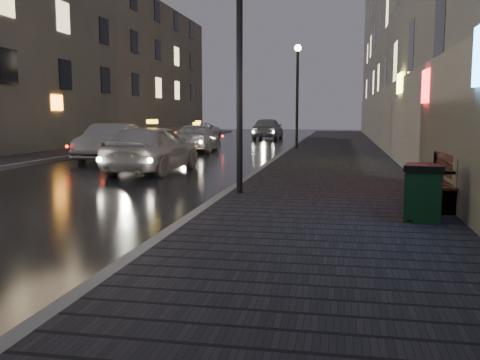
% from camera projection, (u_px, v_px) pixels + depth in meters
% --- Properties ---
extents(ground, '(120.00, 120.00, 0.00)m').
position_uv_depth(ground, '(5.00, 270.00, 6.67)').
color(ground, black).
rests_on(ground, ground).
extents(sidewalk, '(4.60, 58.00, 0.15)m').
position_uv_depth(sidewalk, '(336.00, 151.00, 26.43)').
color(sidewalk, black).
rests_on(sidewalk, ground).
extents(curb, '(0.20, 58.00, 0.15)m').
position_uv_depth(curb, '(288.00, 151.00, 26.87)').
color(curb, slate).
rests_on(curb, ground).
extents(sidewalk_far, '(2.40, 58.00, 0.15)m').
position_uv_depth(sidewalk_far, '(99.00, 148.00, 28.74)').
color(sidewalk_far, black).
rests_on(sidewalk_far, ground).
extents(curb_far, '(0.20, 58.00, 0.15)m').
position_uv_depth(curb_far, '(122.00, 149.00, 28.50)').
color(curb_far, slate).
rests_on(curb_far, ground).
extents(building_near, '(1.80, 50.00, 13.00)m').
position_uv_depth(building_near, '(400.00, 29.00, 28.94)').
color(building_near, '#605B54').
rests_on(building_near, ground).
extents(building_far_b, '(6.00, 16.00, 14.00)m').
position_uv_depth(building_far_b, '(0.00, 16.00, 27.78)').
color(building_far_b, '#6B6051').
rests_on(building_far_b, ground).
extents(building_far_c, '(6.00, 22.00, 11.00)m').
position_uv_depth(building_far_c, '(137.00, 72.00, 46.50)').
color(building_far_c, '#6B6051').
rests_on(building_far_c, ground).
extents(lamp_near, '(0.36, 0.36, 5.28)m').
position_uv_depth(lamp_near, '(240.00, 43.00, 11.75)').
color(lamp_near, black).
rests_on(lamp_near, sidewalk).
extents(lamp_far, '(0.36, 0.36, 5.28)m').
position_uv_depth(lamp_far, '(297.00, 83.00, 27.35)').
color(lamp_far, black).
rests_on(lamp_far, sidewalk).
extents(bench, '(0.85, 2.05, 1.02)m').
position_uv_depth(bench, '(437.00, 181.00, 10.29)').
color(bench, black).
rests_on(bench, sidewalk).
extents(trash_bin, '(0.74, 0.74, 0.95)m').
position_uv_depth(trash_bin, '(424.00, 193.00, 8.92)').
color(trash_bin, black).
rests_on(trash_bin, sidewalk).
extents(taxi_near, '(2.16, 4.82, 1.61)m').
position_uv_depth(taxi_near, '(153.00, 148.00, 17.64)').
color(taxi_near, '#B9B8BF').
rests_on(taxi_near, ground).
extents(car_left_mid, '(1.93, 4.70, 1.51)m').
position_uv_depth(car_left_mid, '(110.00, 142.00, 22.38)').
color(car_left_mid, gray).
rests_on(car_left_mid, ground).
extents(taxi_mid, '(2.38, 4.84, 1.36)m').
position_uv_depth(taxi_mid, '(197.00, 138.00, 27.38)').
color(taxi_mid, silver).
rests_on(taxi_mid, ground).
extents(taxi_far, '(2.35, 4.79, 1.31)m').
position_uv_depth(taxi_far, '(198.00, 132.00, 36.56)').
color(taxi_far, silver).
rests_on(taxi_far, ground).
extents(car_far, '(2.00, 4.82, 1.63)m').
position_uv_depth(car_far, '(268.00, 128.00, 40.36)').
color(car_far, gray).
rests_on(car_far, ground).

